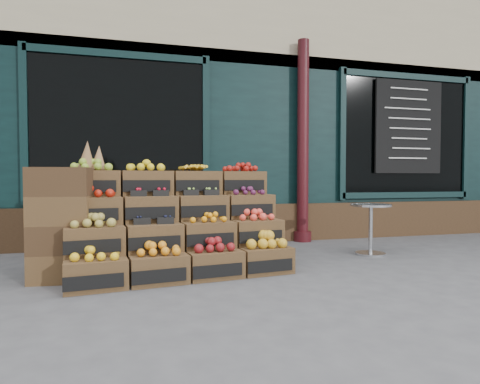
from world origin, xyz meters
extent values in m
plane|color=#4C4C4F|center=(0.00, 0.00, 0.00)|extent=(60.00, 60.00, 0.00)
cube|color=black|center=(0.00, 5.20, 2.40)|extent=(12.00, 6.00, 4.80)
cube|color=black|center=(0.00, 2.25, 1.50)|extent=(12.00, 0.12, 3.00)
cube|color=#3D2918|center=(0.00, 2.18, 0.30)|extent=(12.00, 0.18, 0.60)
cube|color=black|center=(-1.60, 2.18, 1.75)|extent=(2.40, 0.06, 2.00)
cube|color=black|center=(3.20, 2.18, 1.75)|extent=(2.40, 0.06, 2.00)
cylinder|color=#3A0D11|center=(1.20, 2.05, 1.60)|extent=(0.18, 0.18, 3.20)
cube|color=black|center=(3.20, 2.10, 1.90)|extent=(1.30, 0.04, 1.60)
cube|color=#51381F|center=(-1.76, -0.02, 0.14)|extent=(0.59, 0.44, 0.27)
cube|color=black|center=(-1.74, -0.22, 0.11)|extent=(0.50, 0.08, 0.12)
cube|color=gold|center=(-1.76, -0.02, 0.32)|extent=(0.47, 0.34, 0.09)
cube|color=#51381F|center=(-1.20, 0.05, 0.14)|extent=(0.59, 0.44, 0.27)
cube|color=black|center=(-1.17, -0.15, 0.11)|extent=(0.50, 0.08, 0.12)
cube|color=orange|center=(-1.20, 0.05, 0.32)|extent=(0.47, 0.34, 0.10)
cube|color=#51381F|center=(-0.63, 0.12, 0.14)|extent=(0.59, 0.44, 0.27)
cube|color=black|center=(-0.61, -0.08, 0.11)|extent=(0.50, 0.08, 0.12)
cube|color=maroon|center=(-0.63, 0.12, 0.33)|extent=(0.47, 0.34, 0.10)
cube|color=#51381F|center=(-0.07, 0.19, 0.14)|extent=(0.59, 0.44, 0.27)
cube|color=black|center=(-0.04, -0.02, 0.11)|extent=(0.50, 0.08, 0.12)
cube|color=gold|center=(-0.07, 0.19, 0.34)|extent=(0.47, 0.34, 0.13)
cube|color=#51381F|center=(-1.79, 0.21, 0.41)|extent=(0.59, 0.44, 0.27)
cube|color=black|center=(-1.76, 0.01, 0.38)|extent=(0.50, 0.08, 0.12)
cube|color=olive|center=(-1.79, 0.21, 0.59)|extent=(0.47, 0.34, 0.09)
cube|color=#51381F|center=(-1.22, 0.28, 0.41)|extent=(0.59, 0.44, 0.27)
cube|color=black|center=(-1.20, 0.08, 0.38)|extent=(0.50, 0.08, 0.12)
cube|color=black|center=(-1.22, 0.28, 0.56)|extent=(0.47, 0.34, 0.03)
cube|color=#51381F|center=(-0.66, 0.35, 0.41)|extent=(0.59, 0.44, 0.27)
cube|color=black|center=(-0.63, 0.15, 0.38)|extent=(0.50, 0.08, 0.12)
cube|color=orange|center=(-0.66, 0.35, 0.59)|extent=(0.47, 0.34, 0.07)
cube|color=#51381F|center=(-0.09, 0.42, 0.41)|extent=(0.59, 0.44, 0.27)
cube|color=black|center=(-0.07, 0.22, 0.38)|extent=(0.50, 0.08, 0.12)
cube|color=#F24535|center=(-0.09, 0.42, 0.59)|extent=(0.47, 0.34, 0.09)
cube|color=#51381F|center=(-1.82, 0.44, 0.69)|extent=(0.59, 0.44, 0.27)
cube|color=black|center=(-1.79, 0.24, 0.66)|extent=(0.50, 0.08, 0.12)
cube|color=#A81A0B|center=(-1.82, 0.44, 0.87)|extent=(0.47, 0.34, 0.09)
cube|color=#51381F|center=(-1.25, 0.51, 0.69)|extent=(0.59, 0.44, 0.27)
cube|color=black|center=(-1.23, 0.31, 0.66)|extent=(0.50, 0.08, 0.12)
cube|color=red|center=(-1.25, 0.51, 0.84)|extent=(0.47, 0.34, 0.04)
cube|color=#51381F|center=(-0.69, 0.58, 0.69)|extent=(0.59, 0.44, 0.27)
cube|color=black|center=(-0.66, 0.38, 0.66)|extent=(0.50, 0.08, 0.12)
cube|color=#95BF50|center=(-0.69, 0.58, 0.84)|extent=(0.47, 0.34, 0.03)
cube|color=#51381F|center=(-0.12, 0.65, 0.69)|extent=(0.59, 0.44, 0.27)
cube|color=black|center=(-0.10, 0.45, 0.66)|extent=(0.50, 0.08, 0.12)
cube|color=#4E193B|center=(-0.12, 0.65, 0.86)|extent=(0.47, 0.34, 0.07)
cube|color=#51381F|center=(-1.85, 0.67, 0.96)|extent=(0.59, 0.44, 0.27)
cube|color=black|center=(-1.82, 0.47, 0.93)|extent=(0.50, 0.08, 0.12)
cube|color=olive|center=(-1.85, 0.67, 1.14)|extent=(0.47, 0.34, 0.09)
cube|color=#51381F|center=(-1.28, 0.74, 0.96)|extent=(0.59, 0.44, 0.27)
cube|color=black|center=(-1.26, 0.54, 0.93)|extent=(0.50, 0.08, 0.12)
cube|color=gold|center=(-1.28, 0.74, 1.14)|extent=(0.47, 0.34, 0.09)
cube|color=#51381F|center=(-0.72, 0.81, 0.96)|extent=(0.59, 0.44, 0.27)
cube|color=black|center=(-0.69, 0.61, 0.93)|extent=(0.50, 0.08, 0.12)
cube|color=yellow|center=(-0.72, 0.81, 1.14)|extent=(0.47, 0.34, 0.08)
cube|color=#51381F|center=(-0.15, 0.88, 0.96)|extent=(0.59, 0.44, 0.27)
cube|color=black|center=(-0.13, 0.68, 0.93)|extent=(0.50, 0.08, 0.12)
cube|color=maroon|center=(-0.15, 0.88, 1.14)|extent=(0.47, 0.34, 0.08)
cube|color=#3D2918|center=(-0.94, 0.31, 0.14)|extent=(2.29, 0.65, 0.27)
cube|color=#3D2918|center=(-0.97, 0.54, 0.27)|extent=(2.29, 0.65, 0.55)
cube|color=#3D2918|center=(-1.00, 0.77, 0.41)|extent=(2.29, 0.65, 0.82)
cone|color=olive|center=(-1.90, 0.67, 1.25)|extent=(0.19, 0.19, 0.32)
cone|color=olive|center=(-1.78, 0.71, 1.23)|extent=(0.17, 0.17, 0.27)
cube|color=#51381F|center=(-2.11, 0.37, 0.14)|extent=(0.59, 0.44, 0.28)
cube|color=#3D2918|center=(-2.11, 0.37, 0.42)|extent=(0.59, 0.44, 0.28)
cube|color=#51381F|center=(-2.11, 0.37, 0.70)|extent=(0.59, 0.44, 0.28)
cube|color=#3D2918|center=(-2.11, 0.37, 0.98)|extent=(0.59, 0.44, 0.28)
cylinder|color=#B0B3B7|center=(1.61, 0.77, 0.01)|extent=(0.39, 0.39, 0.03)
cylinder|color=#B0B3B7|center=(1.61, 0.77, 0.33)|extent=(0.05, 0.05, 0.64)
cylinder|color=#B0B3B7|center=(1.61, 0.77, 0.66)|extent=(0.53, 0.53, 0.03)
imported|color=#17532C|center=(-2.05, 2.60, 0.95)|extent=(0.81, 0.66, 1.90)
camera|label=1|loc=(-1.42, -3.88, 1.02)|focal=30.00mm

